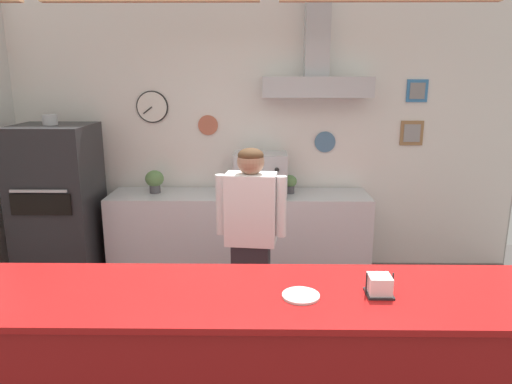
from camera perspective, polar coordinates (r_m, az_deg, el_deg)
The scene contains 9 objects.
back_wall_assembly at distance 4.97m, azimuth 1.45°, elevation 7.84°, with size 5.44×2.83×2.93m.
back_prep_counter at distance 4.97m, azimuth -2.00°, elevation -5.37°, with size 2.66×0.58×0.90m.
pizza_oven at distance 5.07m, azimuth -22.74°, elevation -1.71°, with size 0.74×0.75×1.73m.
shop_worker at distance 3.66m, azimuth -0.62°, elevation -5.77°, with size 0.54×0.26×1.57m.
espresso_machine at distance 4.76m, azimuth 0.56°, elevation 2.13°, with size 0.53×0.47×0.43m.
potted_oregano at distance 4.96m, azimuth -12.17°, elevation 1.42°, with size 0.19×0.19×0.24m.
potted_sage at distance 4.86m, azimuth 4.13°, elevation 1.10°, with size 0.14×0.14×0.19m.
napkin_holder at distance 2.28m, azimuth 14.70°, elevation -10.94°, with size 0.13×0.12×0.11m.
condiment_plate at distance 2.22m, azimuth 5.45°, elevation -12.38°, with size 0.17×0.17×0.01m.
Camera 1 is at (-0.04, -2.41, 2.08)m, focal length 33.06 mm.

